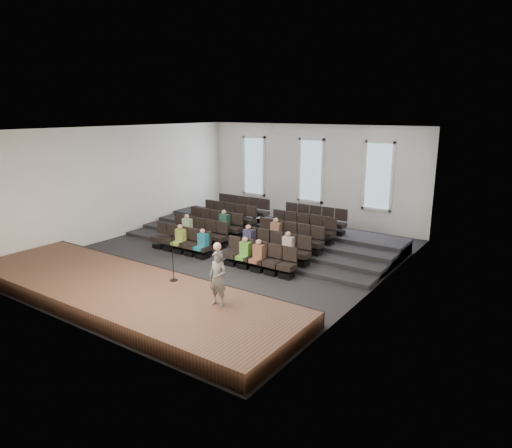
{
  "coord_description": "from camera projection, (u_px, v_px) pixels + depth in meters",
  "views": [
    {
      "loc": [
        10.72,
        -13.52,
        5.69
      ],
      "look_at": [
        1.07,
        0.5,
        1.41
      ],
      "focal_mm": 32.0,
      "sensor_mm": 36.0,
      "label": 1
    }
  ],
  "objects": [
    {
      "name": "risers",
      "position": [
        270.0,
        235.0,
        20.56
      ],
      "size": [
        11.8,
        4.8,
        0.6
      ],
      "color": "black",
      "rests_on": "ground"
    },
    {
      "name": "wall_left",
      "position": [
        122.0,
        182.0,
        20.78
      ],
      "size": [
        0.04,
        14.0,
        5.0
      ],
      "primitive_type": "cube",
      "color": "white",
      "rests_on": "ground"
    },
    {
      "name": "ground",
      "position": [
        227.0,
        257.0,
        18.08
      ],
      "size": [
        14.0,
        14.0,
        0.0
      ],
      "primitive_type": "plane",
      "color": "black",
      "rests_on": "ground"
    },
    {
      "name": "wall_back",
      "position": [
        311.0,
        174.0,
        23.08
      ],
      "size": [
        12.0,
        0.04,
        5.0
      ],
      "primitive_type": "cube",
      "color": "white",
      "rests_on": "ground"
    },
    {
      "name": "stage_lip",
      "position": [
        165.0,
        276.0,
        15.36
      ],
      "size": [
        11.8,
        0.06,
        0.52
      ],
      "primitive_type": "cube",
      "color": "black",
      "rests_on": "ground"
    },
    {
      "name": "mic_stand",
      "position": [
        173.0,
        267.0,
        14.15
      ],
      "size": [
        0.25,
        0.25,
        1.52
      ],
      "color": "black",
      "rests_on": "stage"
    },
    {
      "name": "stage",
      "position": [
        124.0,
        293.0,
        13.94
      ],
      "size": [
        11.8,
        3.6,
        0.5
      ],
      "primitive_type": "cube",
      "color": "#4F3222",
      "rests_on": "ground"
    },
    {
      "name": "wall_right",
      "position": [
        378.0,
        215.0,
        14.16
      ],
      "size": [
        0.04,
        14.0,
        5.0
      ],
      "primitive_type": "cube",
      "color": "white",
      "rests_on": "ground"
    },
    {
      "name": "wall_front",
      "position": [
        58.0,
        236.0,
        11.86
      ],
      "size": [
        12.0,
        0.04,
        5.0
      ],
      "primitive_type": "cube",
      "color": "white",
      "rests_on": "ground"
    },
    {
      "name": "ceiling",
      "position": [
        224.0,
        129.0,
        16.86
      ],
      "size": [
        12.0,
        14.0,
        0.02
      ],
      "primitive_type": "cube",
      "color": "white",
      "rests_on": "ground"
    },
    {
      "name": "seating_rows",
      "position": [
        249.0,
        232.0,
        19.14
      ],
      "size": [
        6.8,
        4.7,
        1.67
      ],
      "color": "black",
      "rests_on": "ground"
    },
    {
      "name": "audience",
      "position": [
        233.0,
        237.0,
        17.98
      ],
      "size": [
        5.45,
        2.64,
        1.1
      ],
      "color": "#96AA44",
      "rests_on": "seating_rows"
    },
    {
      "name": "windows",
      "position": [
        311.0,
        171.0,
        22.97
      ],
      "size": [
        8.44,
        0.1,
        3.24
      ],
      "color": "white",
      "rests_on": "wall_back"
    },
    {
      "name": "speaker",
      "position": [
        218.0,
        278.0,
        12.29
      ],
      "size": [
        0.56,
        0.37,
        1.54
      ],
      "primitive_type": "imported",
      "rotation": [
        0.0,
        0.0,
        0.01
      ],
      "color": "#5E5C59",
      "rests_on": "stage"
    }
  ]
}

